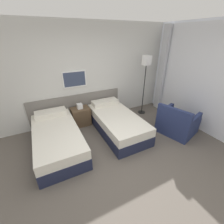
{
  "coord_description": "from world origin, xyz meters",
  "views": [
    {
      "loc": [
        -1.19,
        -1.78,
        2.35
      ],
      "look_at": [
        0.29,
        1.18,
        0.64
      ],
      "focal_mm": 24.0,
      "sensor_mm": 36.0,
      "label": 1
    }
  ],
  "objects_px": {
    "bed_near_window": "(116,122)",
    "floor_lamp": "(146,67)",
    "nightstand": "(81,116)",
    "armchair": "(177,123)",
    "bed_near_door": "(57,138)"
  },
  "relations": [
    {
      "from": "bed_near_door",
      "to": "floor_lamp",
      "type": "bearing_deg",
      "value": 11.19
    },
    {
      "from": "bed_near_door",
      "to": "bed_near_window",
      "type": "xyz_separation_m",
      "value": [
        1.54,
        0.0,
        0.0
      ]
    },
    {
      "from": "bed_near_door",
      "to": "bed_near_window",
      "type": "relative_size",
      "value": 1.0
    },
    {
      "from": "bed_near_window",
      "to": "armchair",
      "type": "distance_m",
      "value": 1.61
    },
    {
      "from": "floor_lamp",
      "to": "armchair",
      "type": "height_order",
      "value": "floor_lamp"
    },
    {
      "from": "nightstand",
      "to": "floor_lamp",
      "type": "bearing_deg",
      "value": -5.0
    },
    {
      "from": "bed_near_door",
      "to": "nightstand",
      "type": "bearing_deg",
      "value": 43.72
    },
    {
      "from": "bed_near_window",
      "to": "floor_lamp",
      "type": "bearing_deg",
      "value": 23.58
    },
    {
      "from": "floor_lamp",
      "to": "armchair",
      "type": "relative_size",
      "value": 1.75
    },
    {
      "from": "bed_near_window",
      "to": "floor_lamp",
      "type": "relative_size",
      "value": 1.07
    },
    {
      "from": "floor_lamp",
      "to": "bed_near_window",
      "type": "bearing_deg",
      "value": -156.42
    },
    {
      "from": "bed_near_door",
      "to": "armchair",
      "type": "relative_size",
      "value": 1.88
    },
    {
      "from": "bed_near_window",
      "to": "floor_lamp",
      "type": "distance_m",
      "value": 1.87
    },
    {
      "from": "bed_near_window",
      "to": "nightstand",
      "type": "xyz_separation_m",
      "value": [
        -0.77,
        0.74,
        0.01
      ]
    },
    {
      "from": "nightstand",
      "to": "armchair",
      "type": "distance_m",
      "value": 2.65
    }
  ]
}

